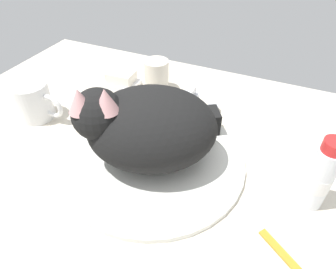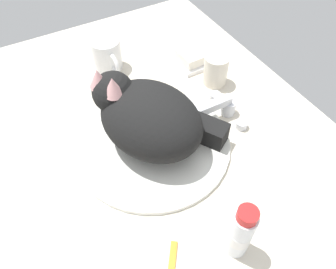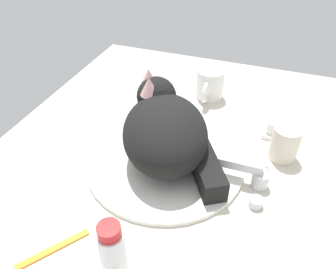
% 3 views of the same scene
% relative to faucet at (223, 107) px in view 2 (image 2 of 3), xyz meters
% --- Properties ---
extents(ground_plane, '(1.10, 0.83, 0.03)m').
position_rel_faucet_xyz_m(ground_plane, '(0.00, -0.19, -0.04)').
color(ground_plane, beige).
extents(sink_basin, '(0.35, 0.35, 0.01)m').
position_rel_faucet_xyz_m(sink_basin, '(0.00, -0.19, -0.02)').
color(sink_basin, silver).
rests_on(sink_basin, ground_plane).
extents(faucet, '(0.14, 0.11, 0.06)m').
position_rel_faucet_xyz_m(faucet, '(0.00, 0.00, 0.00)').
color(faucet, silver).
rests_on(faucet, ground_plane).
extents(cat, '(0.28, 0.28, 0.17)m').
position_rel_faucet_xyz_m(cat, '(-0.01, -0.19, 0.06)').
color(cat, black).
rests_on(cat, sink_basin).
extents(coffee_mug, '(0.12, 0.08, 0.08)m').
position_rel_faucet_xyz_m(coffee_mug, '(-0.31, -0.17, 0.02)').
color(coffee_mug, white).
rests_on(coffee_mug, ground_plane).
extents(rinse_cup, '(0.06, 0.06, 0.08)m').
position_rel_faucet_xyz_m(rinse_cup, '(-0.11, 0.05, 0.01)').
color(rinse_cup, silver).
rests_on(rinse_cup, ground_plane).
extents(soap_dish, '(0.09, 0.06, 0.01)m').
position_rel_faucet_xyz_m(soap_dish, '(-0.20, 0.03, -0.02)').
color(soap_dish, white).
rests_on(soap_dish, ground_plane).
extents(soap_bar, '(0.07, 0.05, 0.03)m').
position_rel_faucet_xyz_m(soap_bar, '(-0.20, 0.03, 0.00)').
color(soap_bar, white).
rests_on(soap_bar, soap_dish).
extents(toothpaste_bottle, '(0.04, 0.04, 0.14)m').
position_rel_faucet_xyz_m(toothpaste_bottle, '(0.28, -0.17, 0.04)').
color(toothpaste_bottle, white).
rests_on(toothpaste_bottle, ground_plane).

